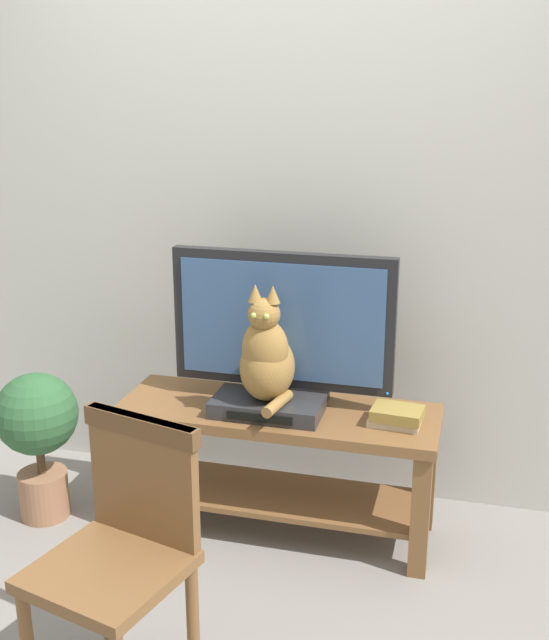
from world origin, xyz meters
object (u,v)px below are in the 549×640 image
Objects in this scene: cat at (267,357)px; wooden_chair at (124,541)px; media_box at (267,406)px; potted_plant at (38,429)px; book_stack at (396,416)px; tv at (282,326)px; tv_stand at (278,446)px.

cat reaches higher than wooden_chair.
wooden_chair is (-0.19, -0.94, -0.06)m from media_box.
wooden_chair is 1.34× the size of potted_plant.
media_box is 0.51m from book_stack.
potted_plant reaches higher than book_stack.
tv reaches higher than wooden_chair.
cat is 2.25× the size of book_stack.
tv is at bearing 78.67° from wooden_chair.
potted_plant is at bearing -170.88° from tv_stand.
wooden_chair is (-0.22, -1.00, 0.14)m from tv_stand.
tv_stand is 1.44× the size of tv.
media_box is at bearing -101.64° from tv.
book_stack is (0.48, -0.10, -0.29)m from tv.
tv is 1.38× the size of potted_plant.
tv is at bearing 13.18° from potted_plant.
potted_plant reaches higher than tv_stand.
wooden_chair reaches higher than media_box.
tv_stand is 0.42m from cat.
book_stack is at bearing 5.08° from potted_plant.
wooden_chair is 1.20m from book_stack.
tv_stand is 0.21m from media_box.
cat reaches higher than potted_plant.
cat reaches higher than media_box.
tv_stand is 2.72× the size of cat.
media_box reaches higher than tv_stand.
tv_stand is 0.53m from book_stack.
tv reaches higher than tv_stand.
wooden_chair reaches higher than potted_plant.
cat is at bearing -100.18° from tv.
cat is (-0.03, -0.15, -0.08)m from tv.
potted_plant is (-1.01, -0.16, 0.03)m from tv_stand.
tv_stand is 1.48× the size of wooden_chair.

